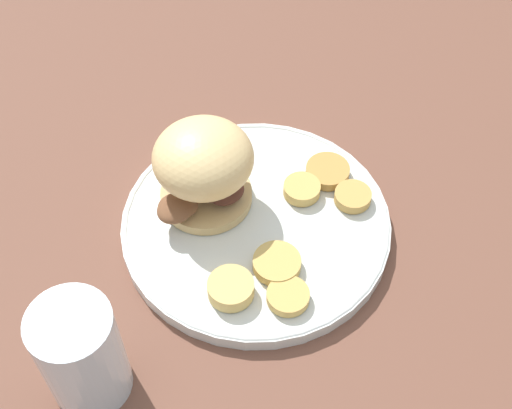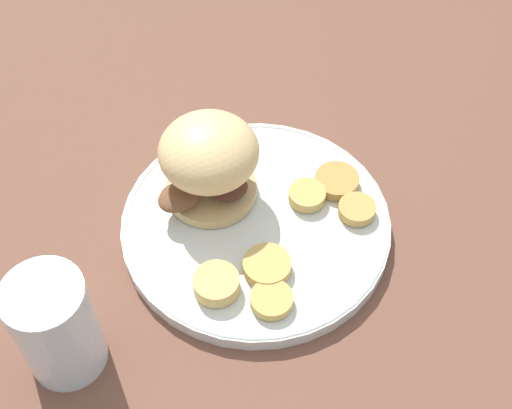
# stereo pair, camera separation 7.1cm
# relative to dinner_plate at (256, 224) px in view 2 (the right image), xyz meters

# --- Properties ---
(ground_plane) EXTENTS (4.00, 4.00, 0.00)m
(ground_plane) POSITION_rel_dinner_plate_xyz_m (0.00, 0.00, -0.01)
(ground_plane) COLOR brown
(dinner_plate) EXTENTS (0.28, 0.28, 0.02)m
(dinner_plate) POSITION_rel_dinner_plate_xyz_m (0.00, 0.00, 0.00)
(dinner_plate) COLOR silver
(dinner_plate) RESTS_ON ground_plane
(sandwich) EXTENTS (0.10, 0.11, 0.10)m
(sandwich) POSITION_rel_dinner_plate_xyz_m (-0.06, 0.01, 0.06)
(sandwich) COLOR tan
(sandwich) RESTS_ON dinner_plate
(potato_round_0) EXTENTS (0.05, 0.05, 0.01)m
(potato_round_0) POSITION_rel_dinner_plate_xyz_m (0.06, 0.08, 0.01)
(potato_round_0) COLOR #BC8942
(potato_round_0) RESTS_ON dinner_plate
(potato_round_1) EXTENTS (0.04, 0.04, 0.01)m
(potato_round_1) POSITION_rel_dinner_plate_xyz_m (0.05, -0.08, 0.01)
(potato_round_1) COLOR tan
(potato_round_1) RESTS_ON dinner_plate
(potato_round_2) EXTENTS (0.05, 0.05, 0.01)m
(potato_round_2) POSITION_rel_dinner_plate_xyz_m (0.03, -0.05, 0.01)
(potato_round_2) COLOR tan
(potato_round_2) RESTS_ON dinner_plate
(potato_round_3) EXTENTS (0.04, 0.04, 0.01)m
(potato_round_3) POSITION_rel_dinner_plate_xyz_m (0.04, 0.05, 0.01)
(potato_round_3) COLOR tan
(potato_round_3) RESTS_ON dinner_plate
(potato_round_4) EXTENTS (0.04, 0.04, 0.02)m
(potato_round_4) POSITION_rel_dinner_plate_xyz_m (0.00, -0.09, 0.02)
(potato_round_4) COLOR #DBB766
(potato_round_4) RESTS_ON dinner_plate
(potato_round_5) EXTENTS (0.04, 0.04, 0.01)m
(potato_round_5) POSITION_rel_dinner_plate_xyz_m (0.09, 0.05, 0.01)
(potato_round_5) COLOR tan
(potato_round_5) RESTS_ON dinner_plate
(drinking_glass) EXTENTS (0.07, 0.07, 0.11)m
(drinking_glass) POSITION_rel_dinner_plate_xyz_m (-0.10, -0.20, 0.05)
(drinking_glass) COLOR silver
(drinking_glass) RESTS_ON ground_plane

